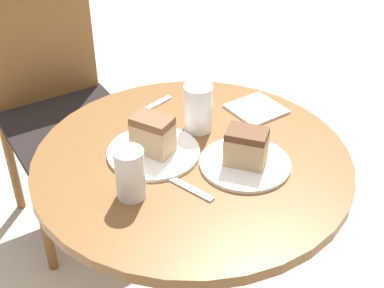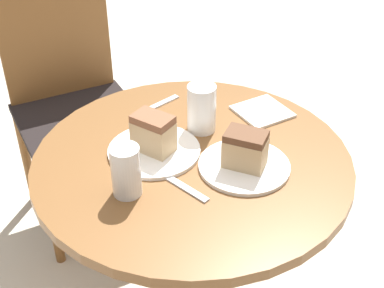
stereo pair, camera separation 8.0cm
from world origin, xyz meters
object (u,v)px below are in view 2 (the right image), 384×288
Objects in this scene: cake_slice_far at (245,149)px; plate_near at (154,151)px; glass_lemonade at (202,111)px; glass_water at (126,173)px; chair at (74,106)px; plate_far at (244,166)px; cake_slice_near at (153,133)px.

plate_near is at bearing 130.52° from cake_slice_far.
glass_lemonade is 0.33m from glass_water.
glass_water is (-0.13, -0.11, 0.05)m from plate_near.
chair is 6.68× the size of glass_lemonade.
chair reaches higher than plate_far.
cake_slice_near reaches higher than plate_far.
glass_water reaches higher than plate_near.
glass_lemonade is at bearing 23.55° from glass_water.
plate_near is 0.18m from glass_lemonade.
chair is at bearing 100.32° from glass_lemonade.
glass_lemonade reaches higher than cake_slice_near.
cake_slice_far is (0.16, -0.18, -0.00)m from cake_slice_near.
plate_far is at bearing -49.48° from cake_slice_near.
plate_far is 1.72× the size of glass_lemonade.
cake_slice_far is 0.21m from glass_lemonade.
cake_slice_far reaches higher than plate_near.
chair is 0.75m from cake_slice_near.
cake_slice_near is 0.95× the size of glass_water.
cake_slice_far is (0.16, -0.18, 0.05)m from plate_near.
cake_slice_near is at bearing 90.00° from plate_near.
cake_slice_near is at bearing -171.87° from glass_lemonade.
cake_slice_near is at bearing 130.52° from plate_far.
plate_near is 1.81× the size of glass_lemonade.
cake_slice_near is at bearing 38.56° from glass_water.
cake_slice_near reaches higher than cake_slice_far.
cake_slice_far reaches higher than plate_far.
glass_water is (-0.30, -0.13, -0.00)m from glass_lemonade.
cake_slice_near is (0.00, 0.00, 0.06)m from plate_near.
cake_slice_near is at bearing 130.52° from cake_slice_far.
plate_far is 0.21m from glass_lemonade.
chair reaches higher than plate_near.
plate_near is 0.06m from cake_slice_near.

